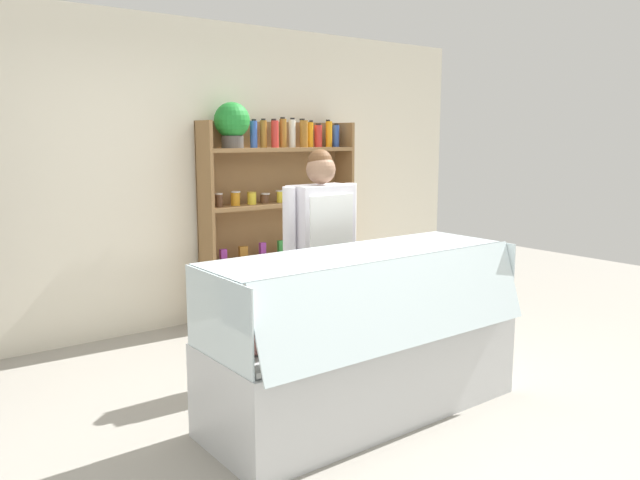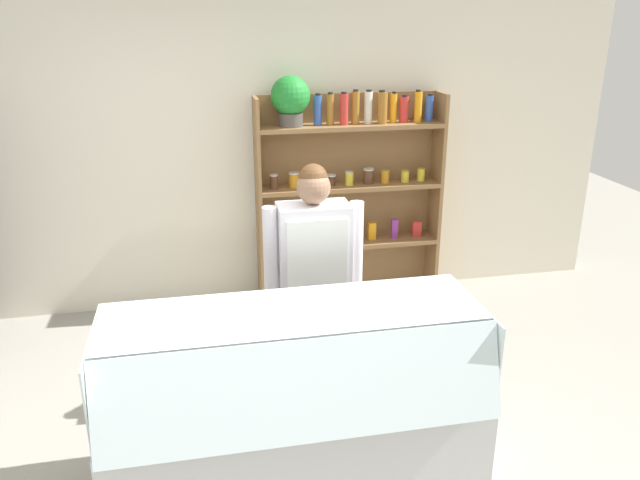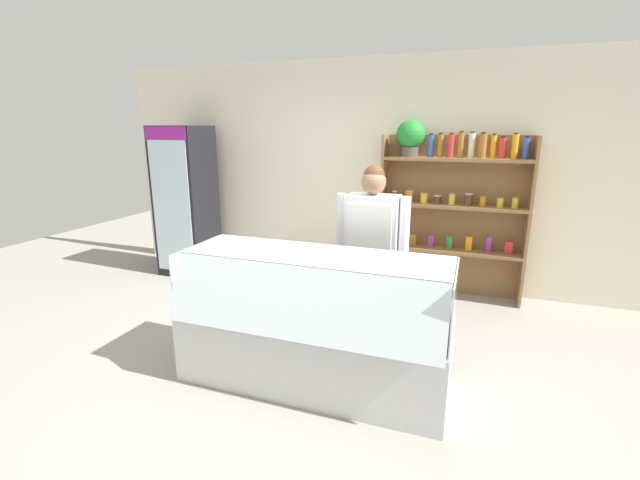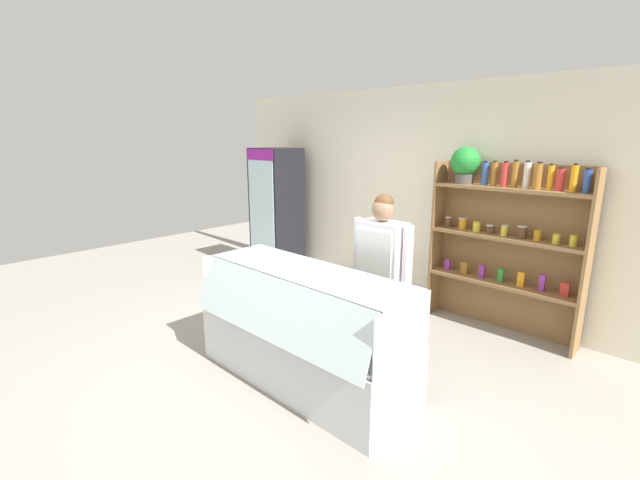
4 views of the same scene
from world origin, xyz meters
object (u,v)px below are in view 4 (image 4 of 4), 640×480
(shop_clerk, at_px, (381,265))
(deli_display_case, at_px, (303,347))
(drinks_fridge, at_px, (277,212))
(shelving_unit, at_px, (500,226))

(shop_clerk, bearing_deg, deli_display_case, -108.46)
(drinks_fridge, height_order, deli_display_case, drinks_fridge)
(drinks_fridge, relative_size, deli_display_case, 0.97)
(deli_display_case, relative_size, shop_clerk, 1.25)
(shelving_unit, height_order, shop_clerk, shelving_unit)
(deli_display_case, bearing_deg, shop_clerk, 71.54)
(drinks_fridge, distance_m, shop_clerk, 2.98)
(drinks_fridge, bearing_deg, shop_clerk, -22.26)
(shelving_unit, bearing_deg, shop_clerk, -109.20)
(drinks_fridge, bearing_deg, shelving_unit, 5.54)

